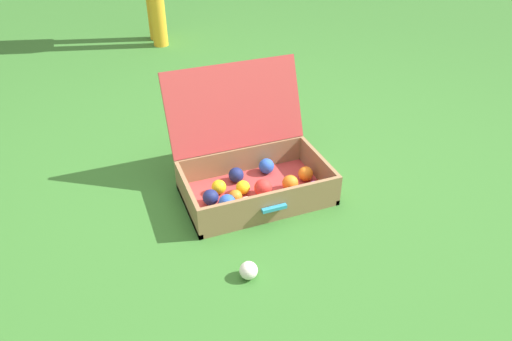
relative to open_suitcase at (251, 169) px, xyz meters
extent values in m
plane|color=#336B28|center=(0.04, 0.00, -0.12)|extent=(16.00, 16.00, 0.00)
cube|color=#B23838|center=(0.00, -0.06, -0.10)|extent=(0.65, 0.40, 0.03)
cube|color=olive|center=(-0.32, -0.06, -0.04)|extent=(0.02, 0.40, 0.15)
cube|color=olive|center=(0.32, -0.06, -0.04)|extent=(0.02, 0.40, 0.15)
cube|color=olive|center=(0.00, -0.25, -0.04)|extent=(0.62, 0.02, 0.15)
cube|color=olive|center=(0.00, 0.13, -0.04)|extent=(0.62, 0.02, 0.15)
cube|color=#B23838|center=(0.00, 0.21, 0.22)|extent=(0.65, 0.17, 0.38)
cube|color=teal|center=(0.00, -0.27, -0.03)|extent=(0.11, 0.02, 0.02)
sphere|color=blue|center=(-0.16, -0.14, -0.05)|extent=(0.07, 0.07, 0.07)
sphere|color=yellow|center=(-0.06, -0.05, -0.06)|extent=(0.06, 0.06, 0.06)
sphere|color=orange|center=(-0.11, -0.10, -0.06)|extent=(0.06, 0.06, 0.06)
sphere|color=navy|center=(-0.22, -0.07, -0.05)|extent=(0.07, 0.07, 0.07)
sphere|color=navy|center=(-0.06, 0.05, -0.05)|extent=(0.07, 0.07, 0.07)
sphere|color=white|center=(-0.09, -0.18, -0.05)|extent=(0.07, 0.07, 0.07)
sphere|color=purple|center=(0.24, -0.18, -0.05)|extent=(0.07, 0.07, 0.07)
sphere|color=orange|center=(0.13, -0.18, -0.06)|extent=(0.06, 0.06, 0.06)
sphere|color=yellow|center=(-0.16, -0.01, -0.06)|extent=(0.07, 0.07, 0.07)
sphere|color=yellow|center=(-0.27, -0.20, -0.07)|extent=(0.05, 0.05, 0.05)
sphere|color=orange|center=(0.25, -0.06, -0.05)|extent=(0.07, 0.07, 0.07)
sphere|color=red|center=(0.02, -0.10, -0.05)|extent=(0.08, 0.08, 0.08)
sphere|color=orange|center=(0.15, -0.10, -0.05)|extent=(0.07, 0.07, 0.07)
sphere|color=blue|center=(0.10, 0.07, -0.05)|extent=(0.07, 0.07, 0.07)
sphere|color=white|center=(-0.21, -0.52, -0.08)|extent=(0.07, 0.07, 0.07)
camera|label=1|loc=(-0.64, -1.70, 1.19)|focal=33.26mm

